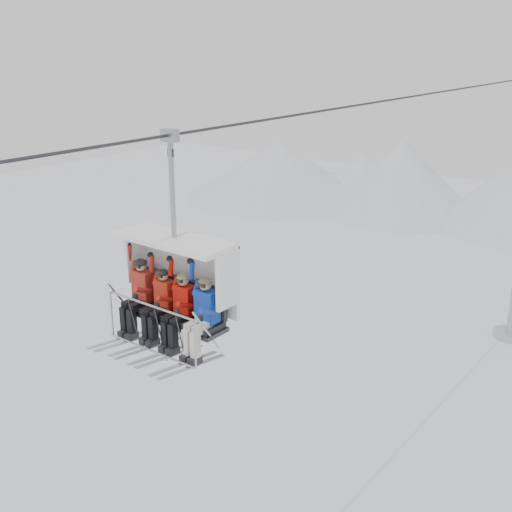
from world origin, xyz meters
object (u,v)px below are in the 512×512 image
Objects in this scene: chairlift_carrier at (181,275)px; skier_center_left at (161,302)px; skier_far_right at (203,314)px; skier_far_left at (139,293)px; skier_center_right at (181,308)px.

skier_center_left is (-0.24, -0.31, -0.50)m from chairlift_carrier.
chairlift_carrier is 0.99m from skier_far_right.
chairlift_carrier reaches higher than skier_far_right.
skier_far_left is 1.00× the size of skier_far_right.
chairlift_carrier is at bearing 20.01° from skier_far_left.
skier_center_right is (0.27, -0.31, -0.49)m from chairlift_carrier.
skier_far_right is (0.82, -0.30, -0.47)m from chairlift_carrier.
skier_far_right is (1.65, 0.00, 0.00)m from skier_far_left.
skier_far_left is 1.00× the size of skier_center_right.
skier_far_left is at bearing 179.00° from skier_center_left.
skier_far_left is (-0.83, -0.30, -0.47)m from chairlift_carrier.
skier_center_right is at bearing -48.55° from chairlift_carrier.
skier_far_left is 1.00× the size of skier_center_left.
skier_far_left is 1.65m from skier_far_right.
skier_center_left is at bearing -127.40° from chairlift_carrier.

